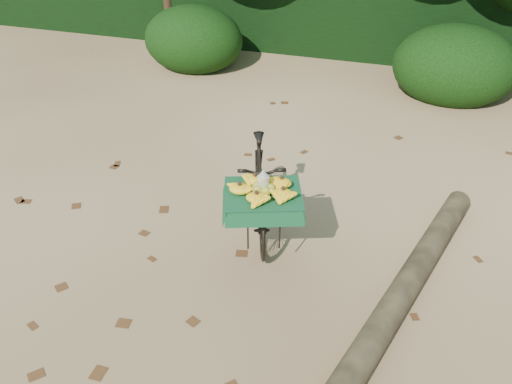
% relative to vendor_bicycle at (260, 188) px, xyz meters
% --- Properties ---
extents(ground, '(80.00, 80.00, 0.00)m').
position_rel_vendor_bicycle_xyz_m(ground, '(0.42, 0.05, -0.51)').
color(ground, tan).
rests_on(ground, ground).
extents(vendor_bicycle, '(1.13, 1.82, 1.00)m').
position_rel_vendor_bicycle_xyz_m(vendor_bicycle, '(0.00, 0.00, 0.00)').
color(vendor_bicycle, black).
rests_on(vendor_bicycle, ground).
extents(fallen_log, '(1.20, 3.36, 0.25)m').
position_rel_vendor_bicycle_xyz_m(fallen_log, '(1.58, -0.66, -0.39)').
color(fallen_log, brown).
rests_on(fallen_log, ground).
extents(hedge_backdrop, '(26.00, 1.80, 1.80)m').
position_rel_vendor_bicycle_xyz_m(hedge_backdrop, '(0.42, 6.35, 0.39)').
color(hedge_backdrop, black).
rests_on(hedge_backdrop, ground).
extents(bush_clumps, '(8.80, 1.70, 0.90)m').
position_rel_vendor_bicycle_xyz_m(bush_clumps, '(0.92, 4.35, -0.06)').
color(bush_clumps, black).
rests_on(bush_clumps, ground).
extents(leaf_litter, '(7.00, 7.30, 0.01)m').
position_rel_vendor_bicycle_xyz_m(leaf_litter, '(0.42, 0.70, -0.51)').
color(leaf_litter, '#4D2D14').
rests_on(leaf_litter, ground).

